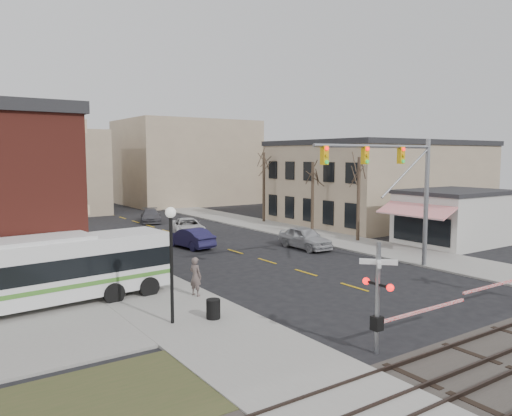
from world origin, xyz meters
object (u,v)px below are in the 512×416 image
at_px(rr_crossing_west, 386,297).
at_px(pedestrian_far, 138,273).
at_px(car_a, 305,238).
at_px(car_b, 190,238).
at_px(traffic_signal_mast, 399,177).
at_px(pedestrian_near, 196,276).
at_px(transit_bus, 37,272).
at_px(trash_bin, 213,309).
at_px(car_d, 151,216).
at_px(street_lamp, 171,242).
at_px(car_c, 188,227).

height_order(rr_crossing_west, pedestrian_far, rr_crossing_west).
distance_m(car_a, car_b, 8.72).
relative_size(traffic_signal_mast, pedestrian_near, 4.88).
xyz_separation_m(transit_bus, trash_bin, (5.82, -5.78, -1.25)).
distance_m(traffic_signal_mast, rr_crossing_west, 13.23).
bearing_deg(car_d, street_lamp, -90.91).
relative_size(trash_bin, car_a, 0.17).
height_order(car_c, car_d, car_c).
bearing_deg(rr_crossing_west, car_c, 77.98).
distance_m(rr_crossing_west, street_lamp, 8.60).
relative_size(traffic_signal_mast, car_a, 1.95).
bearing_deg(car_c, car_d, 103.12).
distance_m(traffic_signal_mast, car_d, 30.25).
bearing_deg(car_c, pedestrian_near, -97.98).
xyz_separation_m(rr_crossing_west, car_d, (6.58, 37.49, -1.28)).
bearing_deg(car_b, trash_bin, 59.06).
xyz_separation_m(street_lamp, car_a, (15.57, 10.19, -2.69)).
relative_size(car_b, car_d, 0.96).
distance_m(transit_bus, traffic_signal_mast, 20.11).
bearing_deg(transit_bus, pedestrian_far, 10.29).
bearing_deg(traffic_signal_mast, car_a, 87.19).
height_order(transit_bus, rr_crossing_west, rr_crossing_west).
bearing_deg(car_b, transit_bus, 30.89).
bearing_deg(traffic_signal_mast, trash_bin, -173.30).
bearing_deg(rr_crossing_west, car_a, 58.37).
relative_size(street_lamp, pedestrian_near, 2.50).
distance_m(trash_bin, pedestrian_near, 3.69).
bearing_deg(car_c, traffic_signal_mast, -60.69).
bearing_deg(car_c, pedestrian_far, -107.51).
height_order(traffic_signal_mast, pedestrian_far, traffic_signal_mast).
distance_m(traffic_signal_mast, car_b, 16.43).
height_order(rr_crossing_west, trash_bin, rr_crossing_west).
bearing_deg(traffic_signal_mast, transit_bus, 167.71).
xyz_separation_m(street_lamp, car_c, (10.99, 20.66, -2.75)).
height_order(transit_bus, traffic_signal_mast, traffic_signal_mast).
height_order(street_lamp, pedestrian_near, street_lamp).
xyz_separation_m(rr_crossing_west, pedestrian_near, (-2.50, 9.79, -0.89)).
bearing_deg(street_lamp, car_b, 60.86).
bearing_deg(car_a, trash_bin, -141.40).
bearing_deg(trash_bin, pedestrian_near, 74.28).
bearing_deg(rr_crossing_west, pedestrian_far, 107.90).
xyz_separation_m(car_b, pedestrian_near, (-5.91, -12.30, 0.32)).
xyz_separation_m(transit_bus, car_c, (15.14, 15.31, -1.02)).
height_order(car_b, pedestrian_far, pedestrian_far).
height_order(car_d, pedestrian_far, pedestrian_far).
distance_m(street_lamp, pedestrian_near, 4.75).
bearing_deg(transit_bus, traffic_signal_mast, -12.29).
bearing_deg(car_a, rr_crossing_west, -120.42).
relative_size(street_lamp, car_d, 1.00).
height_order(street_lamp, car_d, street_lamp).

